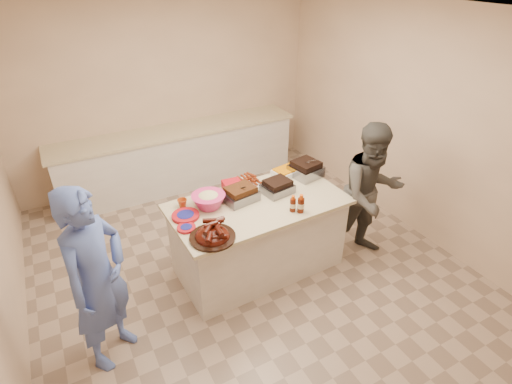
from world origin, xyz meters
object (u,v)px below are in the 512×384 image
roasting_pan (305,176)px  guest_gray (361,251)px  coleslaw_bowl (209,207)px  plastic_cup (183,207)px  mustard_bottle (236,203)px  bbq_bottle_b (292,211)px  bbq_bottle_a (300,212)px  rib_platter (213,238)px  island (258,266)px  guest_blue (117,350)px

roasting_pan → guest_gray: (0.46, -0.60, -0.87)m
coleslaw_bowl → plastic_cup: bearing=153.5°
plastic_cup → mustard_bottle: bearing=-20.4°
bbq_bottle_b → mustard_bottle: bearing=137.3°
roasting_pan → guest_gray: bearing=-62.9°
roasting_pan → bbq_bottle_b: bearing=-144.3°
bbq_bottle_a → guest_gray: bbq_bottle_a is taller
rib_platter → mustard_bottle: bearing=44.0°
guest_gray → island: bearing=172.7°
roasting_pan → guest_blue: bearing=-175.7°
guest_blue → plastic_cup: bearing=-6.3°
guest_blue → guest_gray: 2.89m
bbq_bottle_a → guest_gray: bearing=0.0°
coleslaw_bowl → bbq_bottle_a: (0.77, -0.52, 0.00)m
mustard_bottle → guest_blue: size_ratio=0.07×
bbq_bottle_a → guest_blue: bearing=-179.2°
rib_platter → roasting_pan: rib_platter is taller
island → bbq_bottle_a: bearing=-52.8°
roasting_pan → mustard_bottle: size_ratio=2.50×
island → plastic_cup: plastic_cup is taller
coleslaw_bowl → bbq_bottle_b: 0.85m
bbq_bottle_a → plastic_cup: bearing=147.4°
rib_platter → guest_gray: rib_platter is taller
plastic_cup → guest_blue: size_ratio=0.06×
plastic_cup → guest_blue: plastic_cup is taller
mustard_bottle → rib_platter: bearing=-136.0°
island → guest_gray: (1.22, -0.35, 0.00)m
roasting_pan → plastic_cup: 1.48m
guest_blue → mustard_bottle: bearing=-23.3°
rib_platter → guest_blue: 1.33m
mustard_bottle → bbq_bottle_a: bearing=-42.4°
bbq_bottle_b → plastic_cup: (-0.94, 0.59, 0.00)m
bbq_bottle_b → guest_gray: (0.99, -0.05, -0.87)m
roasting_pan → bbq_bottle_b: (-0.53, -0.55, 0.00)m
coleslaw_bowl → guest_blue: 1.57m
plastic_cup → island: bearing=-21.8°
rib_platter → roasting_pan: bearing=22.3°
coleslaw_bowl → bbq_bottle_a: size_ratio=1.75×
mustard_bottle → plastic_cup: 0.54m
island → guest_gray: island is taller
guest_blue → rib_platter: bearing=-38.7°
roasting_pan → bbq_bottle_b: size_ratio=1.79×
rib_platter → bbq_bottle_a: bearing=-1.4°
rib_platter → plastic_cup: size_ratio=4.27×
roasting_pan → coleslaw_bowl: 1.24m
island → guest_blue: 1.71m
island → guest_blue: bearing=-168.7°
plastic_cup → guest_gray: (1.94, -0.64, -0.87)m
rib_platter → guest_blue: size_ratio=0.25×
island → guest_blue: island is taller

